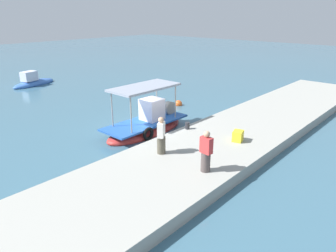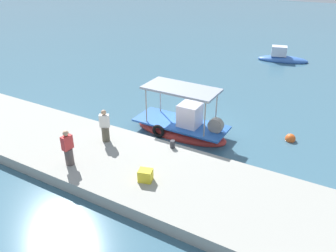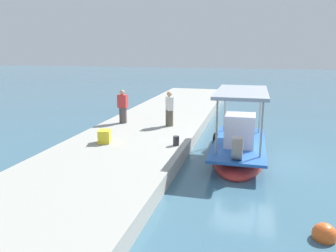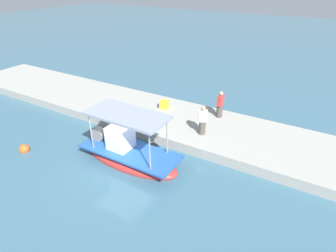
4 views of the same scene
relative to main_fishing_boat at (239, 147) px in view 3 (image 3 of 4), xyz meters
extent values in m
plane|color=#3C6579|center=(0.13, 0.28, -0.45)|extent=(120.00, 120.00, 0.00)
cube|color=#A2A198|center=(0.13, -4.47, -0.18)|extent=(36.00, 4.97, 0.55)
ellipsoid|color=red|center=(-0.09, 0.01, -0.36)|extent=(5.39, 2.00, 0.88)
cube|color=#2557A8|center=(-0.09, 0.01, 0.13)|extent=(5.18, 2.00, 0.10)
cube|color=white|center=(0.45, 0.01, 0.74)|extent=(1.10, 1.09, 1.32)
cylinder|color=gray|center=(1.63, 0.77, 1.09)|extent=(0.07, 0.07, 2.02)
cylinder|color=gray|center=(1.63, -0.74, 1.09)|extent=(0.07, 0.07, 2.02)
cylinder|color=gray|center=(-1.82, 0.75, 1.09)|extent=(0.07, 0.07, 2.02)
cylinder|color=gray|center=(-1.81, -0.75, 1.09)|extent=(0.07, 0.07, 2.02)
cube|color=#9199AA|center=(-0.09, 0.01, 2.16)|extent=(3.95, 1.92, 0.12)
torus|color=black|center=(-0.90, -1.02, -0.07)|extent=(0.74, 0.18, 0.74)
cylinder|color=gray|center=(1.95, 0.02, 0.53)|extent=(0.80, 0.35, 0.80)
cylinder|color=#524745|center=(-2.55, -5.89, 0.49)|extent=(0.41, 0.41, 0.78)
cube|color=red|center=(-2.55, -5.89, 1.21)|extent=(0.30, 0.50, 0.65)
sphere|color=tan|center=(-2.55, -5.89, 1.66)|extent=(0.26, 0.26, 0.26)
cylinder|color=#534F40|center=(-2.48, -3.45, 0.49)|extent=(0.51, 0.51, 0.79)
cube|color=white|center=(-2.48, -3.45, 1.21)|extent=(0.55, 0.47, 0.65)
sphere|color=tan|center=(-2.48, -3.45, 1.66)|extent=(0.26, 0.26, 0.26)
cylinder|color=#2D2D33|center=(0.72, -2.38, 0.28)|extent=(0.24, 0.24, 0.37)
cube|color=yellow|center=(1.05, -5.25, 0.36)|extent=(0.66, 0.59, 0.52)
sphere|color=orange|center=(5.39, 2.17, -0.35)|extent=(0.54, 0.54, 0.54)
camera|label=1|loc=(-11.87, -12.28, 6.02)|focal=33.89mm
camera|label=2|loc=(7.52, -14.70, 8.58)|focal=36.23mm
camera|label=3|loc=(12.89, 0.40, 3.81)|focal=35.60mm
camera|label=4|loc=(-7.61, 9.09, 8.03)|focal=29.84mm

